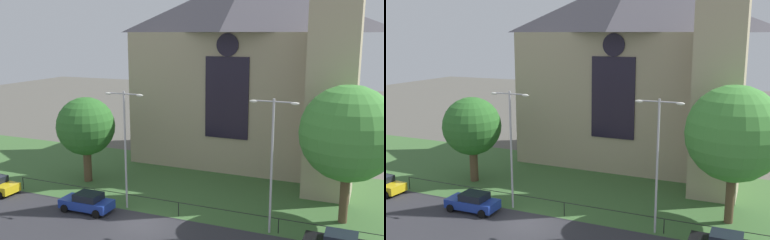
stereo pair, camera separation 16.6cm
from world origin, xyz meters
TOP-DOWN VIEW (x-y plane):
  - ground at (0.00, 10.00)m, footprint 160.00×160.00m
  - road_asphalt at (0.00, -2.00)m, footprint 120.00×8.00m
  - grass_verge at (0.00, 8.00)m, footprint 120.00×20.00m
  - church_building at (2.77, 19.27)m, footprint 23.20×16.20m
  - iron_railing at (1.99, 2.50)m, footprint 31.06×0.07m
  - tree_left_near at (-9.47, 6.72)m, footprint 5.46×5.46m
  - tree_right_near at (13.77, 6.26)m, footprint 7.05×7.05m
  - streetlamp_near at (-2.55, 2.40)m, footprint 3.37×0.26m
  - streetlamp_far at (9.13, 2.40)m, footprint 3.37×0.26m
  - parked_car_blue at (-5.09, 0.57)m, footprint 4.23×2.07m

SIDE VIEW (x-z plane):
  - ground at x=0.00m, z-range 0.00..0.00m
  - grass_verge at x=0.00m, z-range 0.00..0.01m
  - road_asphalt at x=0.00m, z-range 0.00..0.01m
  - parked_car_blue at x=-5.09m, z-range -0.01..1.50m
  - iron_railing at x=1.99m, z-range 0.41..1.54m
  - tree_left_near at x=-9.47m, z-range 1.27..9.35m
  - streetlamp_near at x=-2.55m, z-range 1.18..10.69m
  - streetlamp_far at x=9.13m, z-range 1.18..10.78m
  - tree_right_near at x=13.77m, z-range 1.62..11.97m
  - church_building at x=2.77m, z-range -2.73..23.27m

